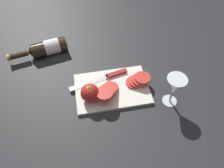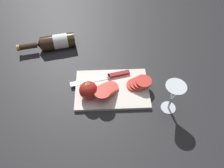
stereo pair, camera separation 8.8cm
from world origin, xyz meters
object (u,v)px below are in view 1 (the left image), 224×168
at_px(tomato_slice_stack_near, 108,90).
at_px(tomato_slice_stack_far, 138,80).
at_px(wine_glass, 175,86).
at_px(knife, 110,76).
at_px(wine_bottle, 47,48).
at_px(whole_tomato, 90,93).

xyz_separation_m(tomato_slice_stack_near, tomato_slice_stack_far, (-0.15, -0.04, -0.01)).
xyz_separation_m(wine_glass, knife, (0.24, -0.18, -0.09)).
distance_m(knife, tomato_slice_stack_near, 0.11).
xyz_separation_m(wine_bottle, tomato_slice_stack_far, (-0.42, 0.30, -0.00)).
distance_m(tomato_slice_stack_near, tomato_slice_stack_far, 0.16).
relative_size(whole_tomato, tomato_slice_stack_near, 0.64).
bearing_deg(tomato_slice_stack_far, wine_bottle, -35.47).
distance_m(whole_tomato, knife, 0.16).
height_order(knife, tomato_slice_stack_far, tomato_slice_stack_far).
height_order(wine_glass, tomato_slice_stack_near, wine_glass).
height_order(wine_bottle, knife, wine_bottle).
relative_size(whole_tomato, knife, 0.29).
bearing_deg(wine_bottle, tomato_slice_stack_far, 144.53).
relative_size(whole_tomato, tomato_slice_stack_far, 0.73).
height_order(wine_glass, whole_tomato, wine_glass).
xyz_separation_m(wine_glass, tomato_slice_stack_near, (0.27, -0.08, -0.07)).
distance_m(knife, tomato_slice_stack_far, 0.14).
relative_size(wine_bottle, tomato_slice_stack_near, 2.36).
distance_m(whole_tomato, tomato_slice_stack_far, 0.24).
xyz_separation_m(knife, tomato_slice_stack_far, (-0.12, 0.06, 0.01)).
bearing_deg(whole_tomato, tomato_slice_stack_far, -167.97).
bearing_deg(knife, tomato_slice_stack_near, 61.21).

